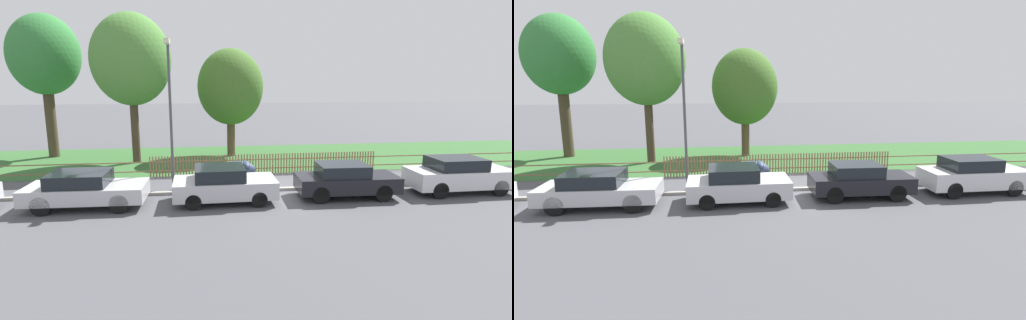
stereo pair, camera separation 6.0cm
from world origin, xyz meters
TOP-DOWN VIEW (x-y plane):
  - ground_plane at (0.00, 0.00)m, footprint 120.00×120.00m
  - kerb_stone at (0.00, 0.10)m, footprint 38.88×0.20m
  - grass_strip at (0.00, 7.18)m, footprint 38.88×8.18m
  - park_fence at (0.00, 3.10)m, footprint 38.88×0.05m
  - parked_car_black_saloon at (-7.13, -1.10)m, footprint 4.16×1.91m
  - parked_car_navy_estate at (-2.23, -1.13)m, footprint 3.77×1.86m
  - parked_car_red_compact at (2.44, -1.12)m, footprint 3.89×1.79m
  - parked_car_white_van at (7.16, -1.07)m, footprint 4.08×1.70m
  - covered_motorcycle at (-1.51, 1.37)m, footprint 1.84×0.96m
  - tree_nearest_kerb at (-11.64, 8.96)m, footprint 3.87×3.87m
  - tree_behind_motorcycle at (-6.57, 6.68)m, footprint 4.14×4.14m
  - tree_mid_park at (-1.31, 7.95)m, footprint 3.78×3.78m
  - street_lamp at (-4.19, 0.65)m, footprint 0.20×0.79m

SIDE VIEW (x-z plane):
  - ground_plane at x=0.00m, z-range 0.00..0.00m
  - grass_strip at x=0.00m, z-range 0.00..0.01m
  - kerb_stone at x=0.00m, z-range 0.00..0.12m
  - park_fence at x=0.00m, z-range 0.00..0.98m
  - covered_motorcycle at x=-1.51m, z-range 0.12..1.13m
  - parked_car_black_saloon at x=-7.13m, z-range 0.03..1.31m
  - parked_car_navy_estate at x=-2.23m, z-range 0.01..1.35m
  - parked_car_red_compact at x=2.44m, z-range 0.02..1.34m
  - parked_car_white_van at x=7.16m, z-range 0.02..1.45m
  - street_lamp at x=-4.19m, z-range 0.75..6.71m
  - tree_mid_park at x=-1.31m, z-range 0.90..7.11m
  - tree_behind_motorcycle at x=-6.57m, z-range 1.52..9.37m
  - tree_nearest_kerb at x=-11.64m, z-range 1.71..9.75m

